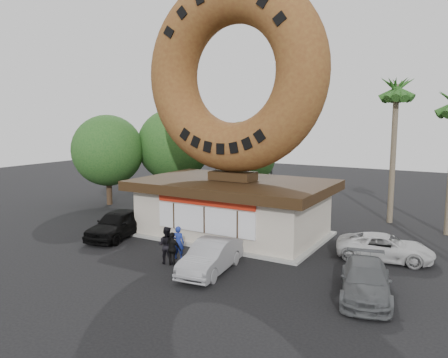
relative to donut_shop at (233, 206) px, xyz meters
name	(u,v)px	position (x,y,z in m)	size (l,w,h in m)	color
ground	(172,264)	(0.00, -5.98, -1.77)	(90.00, 90.00, 0.00)	black
donut_shop	(233,206)	(0.00, 0.00, 0.00)	(11.20, 7.20, 3.80)	beige
giant_donut	(233,74)	(0.00, 0.02, 7.60)	(11.12, 11.12, 2.84)	brown
tree_west	(174,145)	(-9.50, 7.02, 2.87)	(6.00, 6.00, 7.65)	#473321
tree_mid	(244,154)	(-4.00, 9.02, 2.25)	(5.20, 5.20, 6.63)	#473321
tree_far	(108,151)	(-13.00, 3.02, 2.56)	(5.60, 5.60, 7.14)	#473321
palm_near	(396,94)	(7.50, 8.02, 6.65)	(2.60, 2.60, 9.75)	#726651
street_lamp	(274,148)	(-1.86, 10.02, 2.72)	(2.11, 0.20, 8.00)	#59595E
person_left	(178,243)	(-0.15, -5.21, -0.94)	(0.60, 0.40, 1.66)	navy
person_center	(167,245)	(-0.24, -6.03, -0.87)	(0.87, 0.68, 1.79)	black
person_right	(172,249)	(0.19, -6.14, -0.96)	(0.94, 0.39, 1.61)	black
car_black	(117,224)	(-5.52, -3.85, -0.96)	(1.90, 4.72, 1.61)	black
car_silver	(211,257)	(2.21, -5.97, -1.05)	(1.52, 4.35, 1.43)	gray
car_grey	(366,281)	(8.87, -5.27, -1.10)	(1.85, 4.56, 1.32)	#55585A
car_white	(385,247)	(8.67, -0.24, -1.13)	(2.10, 4.56, 1.27)	silver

